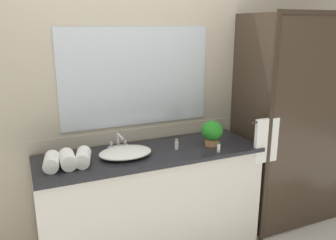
# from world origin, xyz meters

# --- Properties ---
(wall_back_with_mirror) EXTENTS (4.40, 0.06, 2.60)m
(wall_back_with_mirror) POSITION_xyz_m (0.00, 0.34, 1.30)
(wall_back_with_mirror) COLOR #B2A893
(wall_back_with_mirror) RESTS_ON ground_plane
(vanity_cabinet) EXTENTS (1.80, 0.58, 0.90)m
(vanity_cabinet) POSITION_xyz_m (0.00, 0.01, 0.45)
(vanity_cabinet) COLOR silver
(vanity_cabinet) RESTS_ON ground_plane
(shower_enclosure) EXTENTS (1.20, 0.59, 2.00)m
(shower_enclosure) POSITION_xyz_m (1.27, -0.19, 1.02)
(shower_enclosure) COLOR #2D2319
(shower_enclosure) RESTS_ON ground_plane
(sink_basin) EXTENTS (0.41, 0.31, 0.06)m
(sink_basin) POSITION_xyz_m (-0.21, -0.01, 0.93)
(sink_basin) COLOR white
(sink_basin) RESTS_ON vanity_cabinet
(faucet) EXTENTS (0.17, 0.16, 0.13)m
(faucet) POSITION_xyz_m (-0.21, 0.19, 0.95)
(faucet) COLOR silver
(faucet) RESTS_ON vanity_cabinet
(potted_plant) EXTENTS (0.18, 0.18, 0.21)m
(potted_plant) POSITION_xyz_m (0.53, -0.05, 1.02)
(potted_plant) COLOR #B77A51
(potted_plant) RESTS_ON vanity_cabinet
(soap_dish) EXTENTS (0.10, 0.07, 0.04)m
(soap_dish) POSITION_xyz_m (0.67, 0.18, 0.91)
(soap_dish) COLOR silver
(soap_dish) RESTS_ON vanity_cabinet
(amenity_bottle_shampoo) EXTENTS (0.03, 0.03, 0.08)m
(amenity_bottle_shampoo) POSITION_xyz_m (0.50, -0.21, 0.94)
(amenity_bottle_shampoo) COLOR white
(amenity_bottle_shampoo) RESTS_ON vanity_cabinet
(amenity_bottle_lotion) EXTENTS (0.03, 0.03, 0.09)m
(amenity_bottle_lotion) POSITION_xyz_m (0.22, -0.02, 0.94)
(amenity_bottle_lotion) COLOR silver
(amenity_bottle_lotion) RESTS_ON vanity_cabinet
(rolled_towel_near_edge) EXTENTS (0.14, 0.21, 0.11)m
(rolled_towel_near_edge) POSITION_xyz_m (-0.76, -0.04, 0.95)
(rolled_towel_near_edge) COLOR white
(rolled_towel_near_edge) RESTS_ON vanity_cabinet
(rolled_towel_middle) EXTENTS (0.12, 0.20, 0.11)m
(rolled_towel_middle) POSITION_xyz_m (-0.65, -0.04, 0.96)
(rolled_towel_middle) COLOR white
(rolled_towel_middle) RESTS_ON vanity_cabinet
(rolled_towel_far_edge) EXTENTS (0.16, 0.24, 0.11)m
(rolled_towel_far_edge) POSITION_xyz_m (-0.54, -0.04, 0.95)
(rolled_towel_far_edge) COLOR white
(rolled_towel_far_edge) RESTS_ON vanity_cabinet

